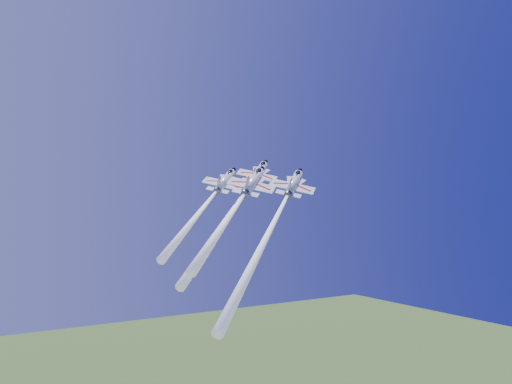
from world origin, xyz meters
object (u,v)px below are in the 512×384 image
jet_lead (235,206)px  jet_right (272,225)px  jet_slot (236,207)px  jet_left (206,204)px

jet_lead → jet_right: bearing=-34.1°
jet_right → jet_slot: 8.00m
jet_right → jet_slot: size_ratio=1.51×
jet_left → jet_slot: (0.64, -11.10, -0.44)m
jet_right → jet_lead: bearing=145.9°
jet_lead → jet_left: 7.43m
jet_right → jet_slot: jet_right is taller
jet_slot → jet_lead: bearing=103.6°
jet_left → jet_slot: jet_left is taller
jet_lead → jet_slot: (-2.38, -4.32, 0.02)m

